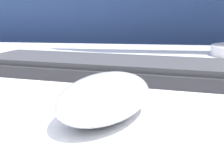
% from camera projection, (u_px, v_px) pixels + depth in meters
% --- Properties ---
extents(partition_panel, '(5.00, 0.03, 1.50)m').
position_uv_depth(partition_panel, '(123.00, 27.00, 0.98)').
color(partition_panel, navy).
rests_on(partition_panel, ground_plane).
extents(computer_mouse_near, '(0.10, 0.14, 0.04)m').
position_uv_depth(computer_mouse_near, '(106.00, 96.00, 0.27)').
color(computer_mouse_near, silver).
rests_on(computer_mouse_near, desk).
extents(keyboard, '(0.38, 0.18, 0.02)m').
position_uv_depth(keyboard, '(100.00, 67.00, 0.45)').
color(keyboard, '#28282D').
rests_on(keyboard, desk).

